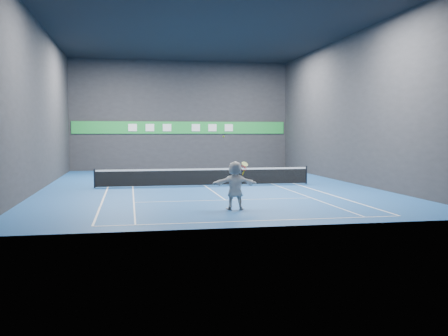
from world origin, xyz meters
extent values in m
plane|color=navy|center=(0.00, 0.00, 0.00)|extent=(26.00, 26.00, 0.00)
plane|color=black|center=(0.00, 0.00, 9.00)|extent=(26.00, 26.00, 0.00)
cube|color=#262629|center=(0.00, 13.00, 4.50)|extent=(18.00, 0.10, 9.00)
cube|color=#262629|center=(0.00, -13.00, 4.50)|extent=(18.00, 0.10, 9.00)
cube|color=#262629|center=(-9.00, 0.00, 4.50)|extent=(0.10, 26.00, 9.00)
cube|color=#262629|center=(9.00, 0.00, 4.50)|extent=(0.10, 26.00, 9.00)
cube|color=white|center=(0.00, -11.89, 0.00)|extent=(10.98, 0.08, 0.01)
cube|color=white|center=(0.00, 11.89, 0.00)|extent=(10.98, 0.08, 0.01)
cube|color=white|center=(-5.49, 0.00, 0.00)|extent=(0.08, 23.78, 0.01)
cube|color=white|center=(5.49, 0.00, 0.00)|extent=(0.08, 23.78, 0.01)
cube|color=white|center=(-4.11, 0.00, 0.00)|extent=(0.06, 23.78, 0.01)
cube|color=white|center=(4.11, 0.00, 0.00)|extent=(0.06, 23.78, 0.01)
cube|color=white|center=(0.00, -6.40, 0.00)|extent=(8.23, 0.06, 0.01)
cube|color=white|center=(0.00, 6.40, 0.00)|extent=(8.23, 0.06, 0.01)
cube|color=white|center=(0.00, 0.00, 0.00)|extent=(0.06, 12.80, 0.01)
imported|color=silver|center=(-0.16, -9.22, 0.97)|extent=(1.84, 0.72, 1.94)
sphere|color=#CCF128|center=(-0.59, -9.06, 2.91)|extent=(0.07, 0.07, 0.07)
cylinder|color=black|center=(-6.20, 0.00, 0.54)|extent=(0.10, 0.10, 1.07)
cylinder|color=black|center=(6.20, 0.00, 0.54)|extent=(0.10, 0.10, 1.07)
cube|color=black|center=(0.00, 0.00, 0.47)|extent=(12.40, 0.03, 0.86)
cube|color=white|center=(0.00, 0.00, 0.95)|extent=(12.40, 0.04, 0.10)
cube|color=green|center=(0.00, 12.94, 3.50)|extent=(17.64, 0.06, 1.00)
cube|color=white|center=(-4.00, 12.88, 3.50)|extent=(0.70, 0.04, 0.60)
cube|color=white|center=(-2.60, 12.88, 3.50)|extent=(0.70, 0.04, 0.60)
cube|color=white|center=(-1.20, 12.88, 3.50)|extent=(0.70, 0.04, 0.60)
cube|color=white|center=(1.20, 12.88, 3.50)|extent=(0.70, 0.04, 0.60)
cube|color=white|center=(2.60, 12.88, 3.50)|extent=(0.70, 0.04, 0.60)
cube|color=white|center=(4.00, 12.88, 3.50)|extent=(0.70, 0.04, 0.60)
torus|color=red|center=(0.17, -9.17, 1.65)|extent=(0.42, 0.37, 0.26)
cylinder|color=#B2CC48|center=(0.25, -9.17, 1.81)|extent=(0.36, 0.31, 0.22)
cylinder|color=red|center=(0.24, -9.17, 1.68)|extent=(0.06, 0.16, 0.15)
cylinder|color=yellow|center=(0.19, -9.19, 1.47)|extent=(0.08, 0.21, 0.23)
camera|label=1|loc=(-4.27, -28.51, 3.04)|focal=40.00mm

